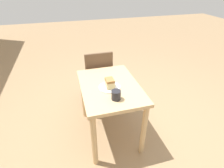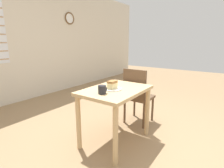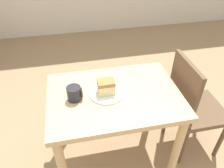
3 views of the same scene
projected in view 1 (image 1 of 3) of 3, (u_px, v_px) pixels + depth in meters
name	position (u px, v px, depth m)	size (l,w,h in m)	color
ground_plane	(130.00, 125.00, 2.47)	(14.00, 14.00, 0.00)	#997A56
dining_table_near	(110.00, 94.00, 2.06)	(0.92, 0.65, 0.74)	tan
chair_near_window	(98.00, 77.00, 2.65)	(0.41, 0.41, 0.92)	brown
plate	(110.00, 87.00, 1.94)	(0.24, 0.24, 0.01)	white
cake_slice	(110.00, 83.00, 1.91)	(0.11, 0.09, 0.10)	beige
coffee_mug	(116.00, 95.00, 1.74)	(0.10, 0.10, 0.10)	#232328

